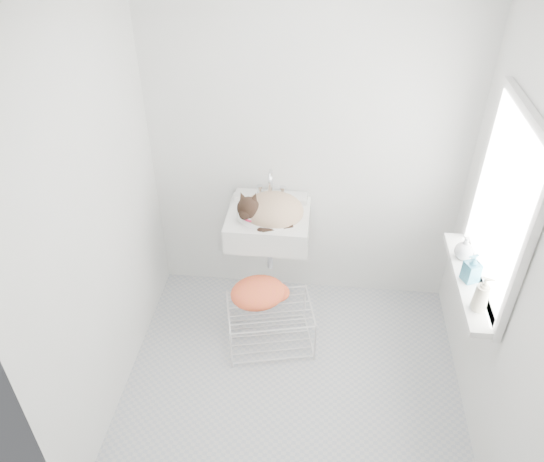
# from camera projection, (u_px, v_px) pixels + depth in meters

# --- Properties ---
(floor) EXTENTS (2.20, 2.00, 0.02)m
(floor) POSITION_uv_depth(u_px,v_px,m) (292.00, 383.00, 3.54)
(floor) COLOR #AEAEAE
(floor) RESTS_ON ground
(back_wall) EXTENTS (2.20, 0.02, 2.50)m
(back_wall) POSITION_uv_depth(u_px,v_px,m) (307.00, 145.00, 3.61)
(back_wall) COLOR silver
(back_wall) RESTS_ON ground
(right_wall) EXTENTS (0.02, 2.00, 2.50)m
(right_wall) POSITION_uv_depth(u_px,v_px,m) (513.00, 246.00, 2.71)
(right_wall) COLOR silver
(right_wall) RESTS_ON ground
(left_wall) EXTENTS (0.02, 2.00, 2.50)m
(left_wall) POSITION_uv_depth(u_px,v_px,m) (96.00, 220.00, 2.90)
(left_wall) COLOR silver
(left_wall) RESTS_ON ground
(window_glass) EXTENTS (0.01, 0.80, 1.00)m
(window_glass) POSITION_uv_depth(u_px,v_px,m) (505.00, 207.00, 2.82)
(window_glass) COLOR white
(window_glass) RESTS_ON right_wall
(window_frame) EXTENTS (0.04, 0.90, 1.10)m
(window_frame) POSITION_uv_depth(u_px,v_px,m) (502.00, 207.00, 2.82)
(window_frame) COLOR white
(window_frame) RESTS_ON right_wall
(windowsill) EXTENTS (0.16, 0.88, 0.04)m
(windowsill) POSITION_uv_depth(u_px,v_px,m) (469.00, 280.00, 3.13)
(windowsill) COLOR white
(windowsill) RESTS_ON right_wall
(sink) EXTENTS (0.56, 0.49, 0.23)m
(sink) POSITION_uv_depth(u_px,v_px,m) (268.00, 214.00, 3.66)
(sink) COLOR white
(sink) RESTS_ON back_wall
(faucet) EXTENTS (0.21, 0.14, 0.21)m
(faucet) POSITION_uv_depth(u_px,v_px,m) (271.00, 183.00, 3.72)
(faucet) COLOR silver
(faucet) RESTS_ON sink
(cat) EXTENTS (0.47, 0.39, 0.28)m
(cat) POSITION_uv_depth(u_px,v_px,m) (270.00, 210.00, 3.62)
(cat) COLOR tan
(cat) RESTS_ON sink
(wire_rack) EXTENTS (0.64, 0.51, 0.34)m
(wire_rack) POSITION_uv_depth(u_px,v_px,m) (270.00, 327.00, 3.75)
(wire_rack) COLOR silver
(wire_rack) RESTS_ON floor
(towel) EXTENTS (0.46, 0.40, 0.16)m
(towel) POSITION_uv_depth(u_px,v_px,m) (258.00, 298.00, 3.67)
(towel) COLOR orange
(towel) RESTS_ON wire_rack
(bottle_a) EXTENTS (0.09, 0.09, 0.19)m
(bottle_a) POSITION_uv_depth(u_px,v_px,m) (477.00, 309.00, 2.91)
(bottle_a) COLOR beige
(bottle_a) RESTS_ON windowsill
(bottle_b) EXTENTS (0.11, 0.11, 0.19)m
(bottle_b) POSITION_uv_depth(u_px,v_px,m) (469.00, 280.00, 3.10)
(bottle_b) COLOR teal
(bottle_b) RESTS_ON windowsill
(bottle_c) EXTENTS (0.16, 0.16, 0.15)m
(bottle_c) POSITION_uv_depth(u_px,v_px,m) (462.00, 257.00, 3.27)
(bottle_c) COLOR silver
(bottle_c) RESTS_ON windowsill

